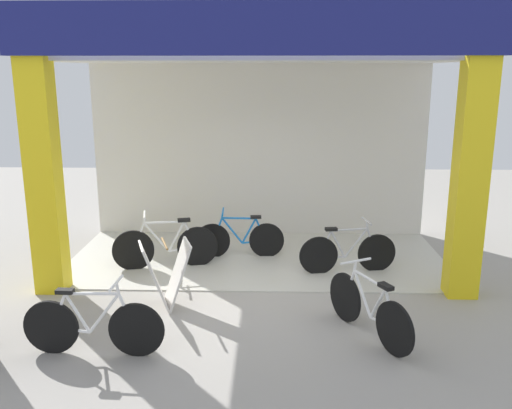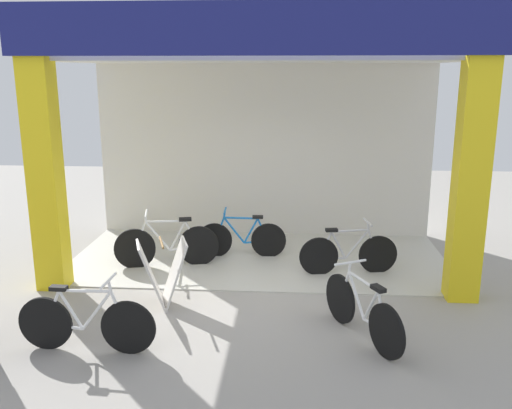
{
  "view_description": "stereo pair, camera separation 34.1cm",
  "coord_description": "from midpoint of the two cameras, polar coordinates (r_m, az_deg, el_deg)",
  "views": [
    {
      "loc": [
        0.24,
        -7.5,
        3.19
      ],
      "look_at": [
        0.0,
        0.75,
        1.15
      ],
      "focal_mm": 38.34,
      "sensor_mm": 36.0,
      "label": 1
    },
    {
      "loc": [
        0.58,
        -7.49,
        3.19
      ],
      "look_at": [
        0.0,
        0.75,
        1.15
      ],
      "focal_mm": 38.34,
      "sensor_mm": 36.0,
      "label": 2
    }
  ],
  "objects": [
    {
      "name": "shop_facade",
      "position": [
        9.21,
        -0.91,
        7.65
      ],
      "size": [
        6.6,
        3.32,
        4.05
      ],
      "color": "beige",
      "rests_on": "ground"
    },
    {
      "name": "bicycle_parked_1",
      "position": [
        6.87,
        10.26,
        -10.72
      ],
      "size": [
        0.78,
        1.47,
        0.9
      ],
      "color": "black",
      "rests_on": "ground"
    },
    {
      "name": "sandwich_board_sign",
      "position": [
        7.64,
        -10.66,
        -7.27
      ],
      "size": [
        0.79,
        0.7,
        0.94
      ],
      "color": "silver",
      "rests_on": "ground"
    },
    {
      "name": "bicycle_parked_0",
      "position": [
        6.68,
        -18.1,
        -11.92
      ],
      "size": [
        1.64,
        0.45,
        0.9
      ],
      "color": "black",
      "rests_on": "ground"
    },
    {
      "name": "bicycle_inside_2",
      "position": [
        9.13,
        -10.44,
        -4.31
      ],
      "size": [
        1.69,
        0.51,
        0.94
      ],
      "color": "black",
      "rests_on": "ground"
    },
    {
      "name": "ground_plane",
      "position": [
        8.16,
        -1.37,
        -9.16
      ],
      "size": [
        20.8,
        20.8,
        0.0
      ],
      "primitive_type": "plane",
      "color": "#9E9991",
      "rests_on": "ground"
    },
    {
      "name": "bicycle_inside_1",
      "position": [
        9.51,
        -2.72,
        -3.58
      ],
      "size": [
        1.55,
        0.42,
        0.85
      ],
      "color": "black",
      "rests_on": "ground"
    },
    {
      "name": "bicycle_inside_0",
      "position": [
        8.88,
        8.44,
        -4.95
      ],
      "size": [
        1.57,
        0.43,
        0.87
      ],
      "color": "black",
      "rests_on": "ground"
    }
  ]
}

